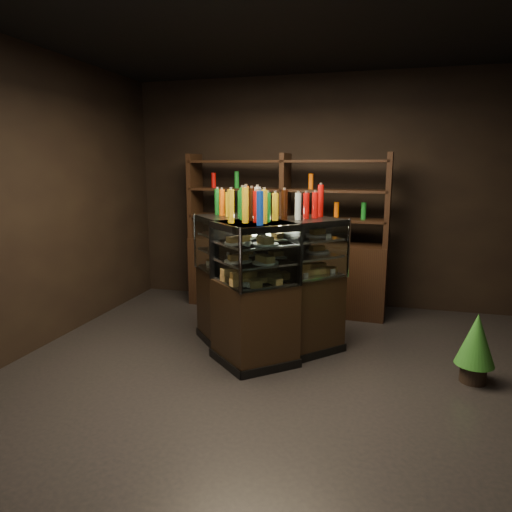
{
  "coord_description": "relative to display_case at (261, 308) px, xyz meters",
  "views": [
    {
      "loc": [
        0.81,
        -3.61,
        1.84
      ],
      "look_at": [
        -0.28,
        0.45,
        1.01
      ],
      "focal_mm": 32.0,
      "sensor_mm": 36.0,
      "label": 1
    }
  ],
  "objects": [
    {
      "name": "room_shell",
      "position": [
        0.27,
        -0.59,
        1.49
      ],
      "size": [
        5.02,
        5.02,
        3.01
      ],
      "color": "black",
      "rests_on": "ground"
    },
    {
      "name": "food_display",
      "position": [
        -0.0,
        -0.01,
        0.54
      ],
      "size": [
        1.27,
        0.97,
        0.42
      ],
      "color": "#B49040",
      "rests_on": "display_case"
    },
    {
      "name": "bottles_top",
      "position": [
        0.0,
        0.0,
        1.03
      ],
      "size": [
        1.1,
        0.83,
        0.3
      ],
      "color": "#D8590A",
      "rests_on": "display_case"
    },
    {
      "name": "display_case",
      "position": [
        0.0,
        0.0,
        0.0
      ],
      "size": [
        1.65,
        1.34,
        1.35
      ],
      "rotation": [
        0.0,
        0.0,
        -0.02
      ],
      "color": "black",
      "rests_on": "ground"
    },
    {
      "name": "ground",
      "position": [
        0.27,
        -0.59,
        -0.46
      ],
      "size": [
        5.0,
        5.0,
        0.0
      ],
      "primitive_type": "plane",
      "color": "black",
      "rests_on": "ground"
    },
    {
      "name": "potted_conifer",
      "position": [
        1.94,
        -0.16,
        -0.06
      ],
      "size": [
        0.33,
        0.33,
        0.7
      ],
      "rotation": [
        0.0,
        0.0,
        -0.13
      ],
      "color": "black",
      "rests_on": "ground"
    },
    {
      "name": "back_shelving",
      "position": [
        -0.07,
        1.46,
        0.15
      ],
      "size": [
        2.58,
        0.57,
        2.0
      ],
      "rotation": [
        0.0,
        0.0,
        -0.06
      ],
      "color": "black",
      "rests_on": "ground"
    }
  ]
}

